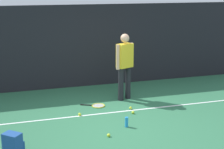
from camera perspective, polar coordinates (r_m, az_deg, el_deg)
ground_plane at (r=7.27m, az=0.90°, el=-8.42°), size 12.00×12.00×0.00m
back_fence at (r=9.73m, az=-4.36°, el=4.78°), size 10.00×0.10×2.34m
court_line at (r=7.89m, az=-0.62°, el=-6.47°), size 9.00×0.05×0.00m
tennis_player at (r=8.54m, az=2.15°, el=1.98°), size 0.50×0.36×1.70m
tennis_racket at (r=8.32m, az=-2.51°, el=-5.24°), size 0.63×0.43×0.03m
backpack at (r=6.17m, az=-16.25°, el=-11.38°), size 0.38×0.38×0.44m
tennis_ball_near_player at (r=7.76m, az=-5.46°, el=-6.68°), size 0.07×0.07×0.07m
tennis_ball_by_fence at (r=8.11m, az=3.15°, el=-5.64°), size 0.07×0.07×0.07m
tennis_ball_mid_court at (r=7.85m, az=3.55°, el=-6.38°), size 0.07×0.07×0.07m
tennis_ball_far_left at (r=6.72m, az=-0.57°, el=-10.17°), size 0.07×0.07×0.07m
water_bottle at (r=7.13m, az=2.46°, el=-7.98°), size 0.07×0.07×0.22m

